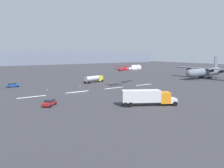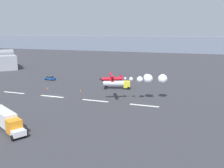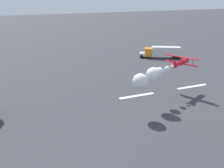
{
  "view_description": "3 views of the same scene",
  "coord_description": "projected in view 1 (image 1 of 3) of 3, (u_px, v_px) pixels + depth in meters",
  "views": [
    {
      "loc": [
        -28.9,
        -62.68,
        12.27
      ],
      "look_at": [
        11.17,
        -3.33,
        2.08
      ],
      "focal_mm": 34.4,
      "sensor_mm": 36.0,
      "label": 1
    },
    {
      "loc": [
        42.57,
        -64.52,
        19.59
      ],
      "look_at": [
        19.08,
        1.16,
        5.0
      ],
      "focal_mm": 40.66,
      "sensor_mm": 36.0,
      "label": 2
    },
    {
      "loc": [
        52.24,
        43.27,
        20.4
      ],
      "look_at": [
        34.3,
        0.0,
        3.4
      ],
      "focal_mm": 40.61,
      "sensor_mm": 36.0,
      "label": 3
    }
  ],
  "objects": [
    {
      "name": "mountain_ridge_distant",
      "position": [
        1.0,
        58.0,
        215.55
      ],
      "size": [
        396.0,
        16.0,
        14.78
      ],
      "primitive_type": "cube",
      "color": "slate",
      "rests_on": "ground"
    },
    {
      "name": "airport_staff_sedan",
      "position": [
        13.0,
        85.0,
        79.06
      ],
      "size": [
        4.58,
        2.26,
        1.52
      ],
      "color": "#194CA5",
      "rests_on": "ground"
    },
    {
      "name": "runway_stripe_2",
      "position": [
        32.0,
        97.0,
        61.23
      ],
      "size": [
        8.0,
        0.9,
        0.01
      ],
      "primitive_type": "cube",
      "color": "white",
      "rests_on": "ground"
    },
    {
      "name": "runway_stripe_5",
      "position": [
        144.0,
        85.0,
        85.06
      ],
      "size": [
        8.0,
        0.9,
        0.01
      ],
      "primitive_type": "cube",
      "color": "white",
      "rests_on": "ground"
    },
    {
      "name": "semi_truck_orange",
      "position": [
        147.0,
        97.0,
        50.91
      ],
      "size": [
        12.72,
        8.69,
        3.7
      ],
      "color": "silver",
      "rests_on": "ground"
    },
    {
      "name": "traffic_cone_far",
      "position": [
        80.0,
        86.0,
        79.45
      ],
      "size": [
        0.44,
        0.44,
        0.75
      ],
      "primitive_type": "cone",
      "color": "orange",
      "rests_on": "ground"
    },
    {
      "name": "stunt_biplane_red",
      "position": [
        134.0,
        68.0,
        88.22
      ],
      "size": [
        17.95,
        11.29,
        2.89
      ],
      "color": "red"
    },
    {
      "name": "runway_stripe_3",
      "position": [
        78.0,
        92.0,
        69.17
      ],
      "size": [
        8.0,
        0.9,
        0.01
      ],
      "primitive_type": "cube",
      "color": "white",
      "rests_on": "ground"
    },
    {
      "name": "traffic_cone_near",
      "position": [
        47.0,
        89.0,
        71.96
      ],
      "size": [
        0.44,
        0.44,
        0.75
      ],
      "primitive_type": "cone",
      "color": "orange",
      "rests_on": "ground"
    },
    {
      "name": "runway_stripe_4",
      "position": [
        114.0,
        88.0,
        77.12
      ],
      "size": [
        8.0,
        0.9,
        0.01
      ],
      "primitive_type": "cube",
      "color": "white",
      "rests_on": "ground"
    },
    {
      "name": "cargo_transport_plane",
      "position": [
        203.0,
        72.0,
        105.51
      ],
      "size": [
        25.21,
        31.9,
        11.12
      ],
      "color": "slate",
      "rests_on": "ground"
    },
    {
      "name": "fuel_tanker_truck",
      "position": [
        94.0,
        78.0,
        91.21
      ],
      "size": [
        9.48,
        5.12,
        2.9
      ],
      "color": "yellow",
      "rests_on": "ground"
    },
    {
      "name": "ground_plane",
      "position": [
        78.0,
        92.0,
        69.18
      ],
      "size": [
        440.0,
        440.0,
        0.0
      ],
      "primitive_type": "plane",
      "color": "#38383D",
      "rests_on": "ground"
    },
    {
      "name": "followme_car_yellow",
      "position": [
        49.0,
        102.0,
        50.71
      ],
      "size": [
        4.11,
        4.17,
        1.52
      ],
      "color": "#B21E23",
      "rests_on": "ground"
    }
  ]
}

